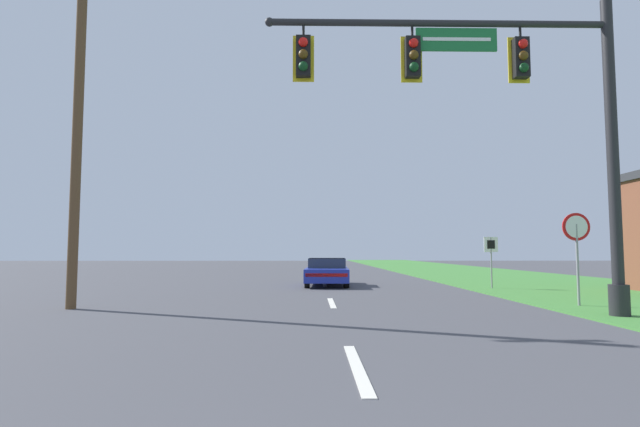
# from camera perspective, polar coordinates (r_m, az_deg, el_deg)

# --- Properties ---
(grass_verge_right) EXTENTS (10.00, 110.00, 0.04)m
(grass_verge_right) POSITION_cam_1_polar(r_m,az_deg,el_deg) (32.53, 19.07, -6.72)
(grass_verge_right) COLOR #428438
(grass_verge_right) RESTS_ON ground
(road_center_line) EXTENTS (0.16, 34.80, 0.01)m
(road_center_line) POSITION_cam_1_polar(r_m,az_deg,el_deg) (22.60, 0.51, -8.13)
(road_center_line) COLOR silver
(road_center_line) RESTS_ON ground
(signal_mast) EXTENTS (8.31, 0.47, 7.69)m
(signal_mast) POSITION_cam_1_polar(r_m,az_deg,el_deg) (12.70, 21.67, 10.87)
(signal_mast) COLOR #232326
(signal_mast) RESTS_ON grass_verge_right
(car_ahead) EXTENTS (2.00, 4.52, 1.19)m
(car_ahead) POSITION_cam_1_polar(r_m,az_deg,el_deg) (22.08, 0.81, -6.66)
(car_ahead) COLOR black
(car_ahead) RESTS_ON ground
(stop_sign) EXTENTS (0.76, 0.07, 2.50)m
(stop_sign) POSITION_cam_1_polar(r_m,az_deg,el_deg) (15.28, 27.27, -2.48)
(stop_sign) COLOR gray
(stop_sign) RESTS_ON grass_verge_right
(route_sign_post) EXTENTS (0.55, 0.06, 2.03)m
(route_sign_post) POSITION_cam_1_polar(r_m,az_deg,el_deg) (21.06, 18.96, -4.03)
(route_sign_post) COLOR gray
(route_sign_post) RESTS_ON grass_verge_right
(utility_pole_near) EXTENTS (1.80, 0.26, 9.80)m
(utility_pole_near) POSITION_cam_1_polar(r_m,az_deg,el_deg) (15.05, -25.94, 9.80)
(utility_pole_near) COLOR brown
(utility_pole_near) RESTS_ON ground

